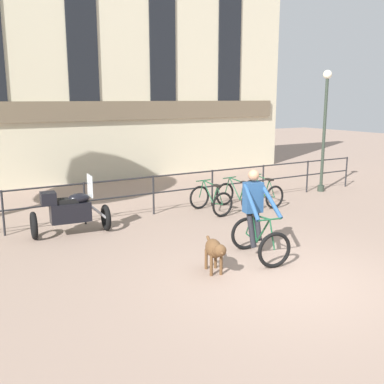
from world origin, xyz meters
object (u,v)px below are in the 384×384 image
Objects in this scene: dog at (215,250)px; parked_bicycle_mid_left at (237,196)px; parked_motorcycle at (70,211)px; street_lamp at (325,124)px; cyclist_with_bike at (257,218)px; parked_bicycle_mid_right at (262,193)px; parked_bicycle_near_lamp at (211,200)px.

parked_bicycle_mid_left reaches higher than dog.
parked_motorcycle is 4.74m from parked_bicycle_mid_left.
parked_motorcycle is (-1.53, 3.60, 0.12)m from dog.
street_lamp is (8.59, 0.57, 1.66)m from parked_motorcycle.
dog is (-1.20, -0.34, -0.32)m from cyclist_with_bike.
cyclist_with_bike reaches higher than parked_bicycle_mid_right.
parked_bicycle_near_lamp is at bearing 81.43° from cyclist_with_bike.
street_lamp is at bearing -171.66° from parked_bicycle_mid_right.
parked_bicycle_mid_right reaches higher than dog.
parked_bicycle_mid_right is (5.63, 0.05, -0.20)m from parked_motorcycle.
cyclist_with_bike is 1.29m from dog.
parked_motorcycle is 1.55× the size of parked_bicycle_near_lamp.
parked_bicycle_mid_left is at bearing 176.70° from parked_bicycle_near_lamp.
parked_bicycle_near_lamp is (1.10, 3.31, -0.41)m from cyclist_with_bike.
parked_motorcycle is at bearing -176.19° from street_lamp.
street_lamp is (3.85, 0.52, 1.86)m from parked_bicycle_mid_left.
parked_bicycle_near_lamp is (3.84, 0.05, -0.20)m from parked_motorcycle.
parked_motorcycle reaches higher than parked_bicycle_mid_left.
street_lamp is at bearing 43.08° from cyclist_with_bike.
parked_motorcycle reaches higher than dog.
cyclist_with_bike reaches higher than parked_bicycle_mid_left.
parked_bicycle_mid_right is at bearing 173.72° from parked_bicycle_mid_left.
parked_bicycle_mid_left is at bearing -83.61° from parked_motorcycle.
dog is 4.85m from parked_bicycle_mid_left.
parked_bicycle_near_lamp is 1.79m from parked_bicycle_mid_right.
cyclist_with_bike is 3.51m from parked_bicycle_near_lamp.
dog is 4.32m from parked_bicycle_near_lamp.
cyclist_with_bike is at bearing 68.27° from parked_bicycle_near_lamp.
parked_bicycle_near_lamp is 0.29× the size of street_lamp.
parked_bicycle_near_lamp is at bearing -1.72° from parked_bicycle_mid_right.
cyclist_with_bike is 0.95× the size of parked_motorcycle.
street_lamp is at bearing -176.99° from parked_bicycle_near_lamp.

